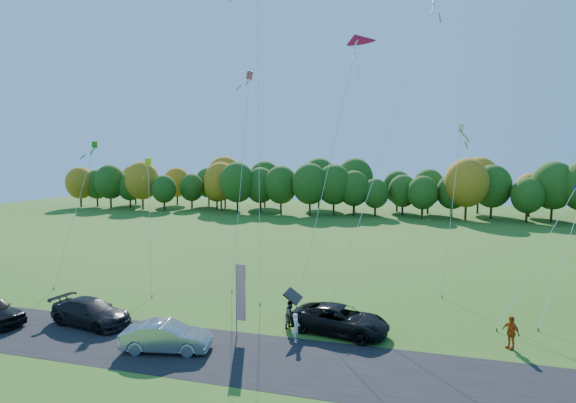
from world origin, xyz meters
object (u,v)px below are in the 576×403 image
(silver_sedan, at_px, (166,337))
(feather_flag, at_px, (240,292))
(black_suv, at_px, (340,319))
(person_east, at_px, (511,332))

(silver_sedan, distance_m, feather_flag, 4.50)
(silver_sedan, bearing_deg, feather_flag, -59.63)
(black_suv, distance_m, feather_flag, 6.04)
(feather_flag, bearing_deg, black_suv, 21.89)
(black_suv, relative_size, person_east, 3.18)
(silver_sedan, height_order, person_east, person_east)
(person_east, height_order, feather_flag, feather_flag)
(silver_sedan, bearing_deg, person_east, -85.07)
(black_suv, height_order, feather_flag, feather_flag)
(black_suv, height_order, silver_sedan, black_suv)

